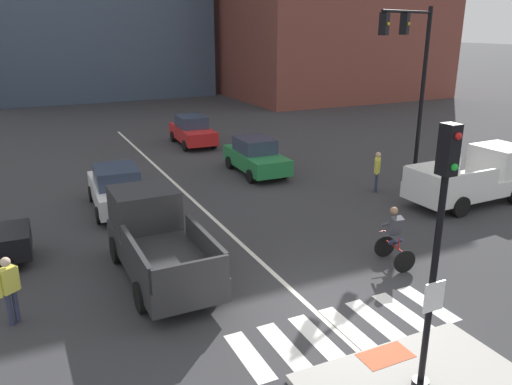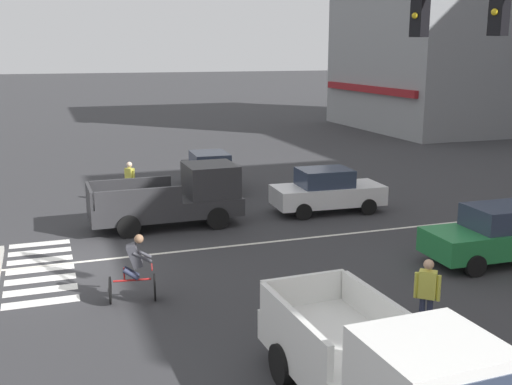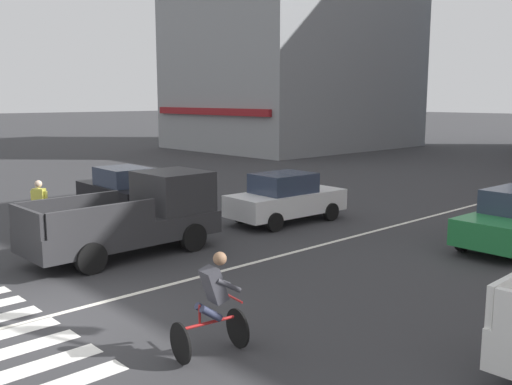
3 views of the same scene
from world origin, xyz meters
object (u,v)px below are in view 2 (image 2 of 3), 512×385
car_green_eastbound_far (498,235)px  cyclist (134,267)px  car_black_cross_left (209,171)px  pickup_truck_white_cross_right (384,375)px  pickup_truck_charcoal_westbound_near (179,198)px  car_white_westbound_far (327,191)px  pedestrian_waiting_far_side (427,290)px  pedestrian_at_curb_left (130,179)px

car_green_eastbound_far → cyclist: bearing=-92.7°
car_black_cross_left → pickup_truck_white_cross_right: 17.95m
pickup_truck_charcoal_westbound_near → cyclist: 6.69m
car_white_westbound_far → cyclist: bearing=-52.2°
pedestrian_waiting_far_side → pedestrian_at_curb_left: bearing=-162.5°
pickup_truck_white_cross_right → pedestrian_waiting_far_side: bearing=136.0°
pedestrian_at_curb_left → pedestrian_waiting_far_side: 14.34m
car_white_westbound_far → pedestrian_waiting_far_side: bearing=-13.7°
pedestrian_at_curb_left → pedestrian_waiting_far_side: same height
car_green_eastbound_far → pedestrian_at_curb_left: 13.67m
car_black_cross_left → pickup_truck_white_cross_right: bearing=-6.2°
car_green_eastbound_far → pedestrian_waiting_far_side: size_ratio=2.48×
cyclist → pickup_truck_white_cross_right: bearing=24.2°
pickup_truck_white_cross_right → pedestrian_waiting_far_side: 3.82m
pickup_truck_charcoal_westbound_near → pedestrian_at_curb_left: 3.85m
cyclist → car_green_eastbound_far: bearing=87.3°
cyclist → pedestrian_at_curb_left: bearing=172.7°
car_black_cross_left → pedestrian_waiting_far_side: pedestrian_waiting_far_side is taller
car_green_eastbound_far → cyclist: (-0.48, -10.17, 0.06)m
car_black_cross_left → cyclist: (11.33, -4.86, 0.06)m
pedestrian_waiting_far_side → car_black_cross_left: bearing=-177.3°
car_green_eastbound_far → pedestrian_at_curb_left: pedestrian_at_curb_left is taller
pickup_truck_white_cross_right → car_green_eastbound_far: bearing=129.8°
car_black_cross_left → pedestrian_at_curb_left: pedestrian_at_curb_left is taller
pickup_truck_charcoal_westbound_near → pedestrian_at_curb_left: bearing=-162.4°
car_green_eastbound_far → car_white_westbound_far: bearing=-162.2°
car_white_westbound_far → pickup_truck_charcoal_westbound_near: size_ratio=0.82×
pedestrian_at_curb_left → pedestrian_waiting_far_side: (13.67, 4.31, 0.00)m
car_black_cross_left → pedestrian_waiting_far_side: (15.10, 0.72, 0.17)m
car_green_eastbound_far → pickup_truck_charcoal_westbound_near: size_ratio=0.81×
cyclist → car_white_westbound_far: bearing=127.8°
car_green_eastbound_far → pickup_truck_white_cross_right: (6.04, -7.24, 0.17)m
car_green_eastbound_far → pedestrian_at_curb_left: size_ratio=2.48×
pickup_truck_white_cross_right → pickup_truck_charcoal_westbound_near: bearing=-177.8°
pickup_truck_charcoal_westbound_near → cyclist: (6.23, -2.44, -0.11)m
car_black_cross_left → pedestrian_at_curb_left: (1.43, -3.59, 0.17)m
pickup_truck_white_cross_right → cyclist: bearing=-155.8°
car_black_cross_left → pedestrian_at_curb_left: 3.87m
car_black_cross_left → pickup_truck_white_cross_right: (17.85, -1.93, 0.17)m
pedestrian_at_curb_left → pedestrian_waiting_far_side: bearing=17.5°
car_white_westbound_far → cyclist: size_ratio=2.49×
car_white_westbound_far → pedestrian_at_curb_left: pedestrian_at_curb_left is taller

